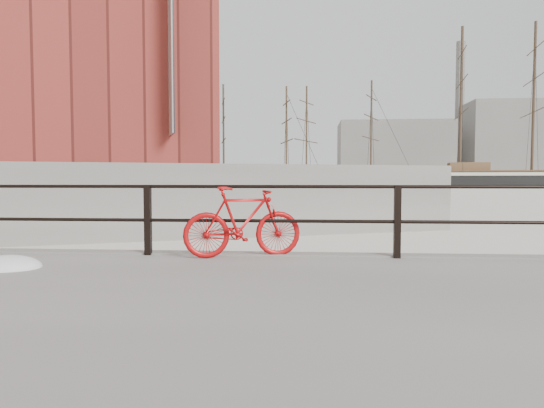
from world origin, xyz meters
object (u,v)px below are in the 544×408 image
(schooner_left, at_px, (255,188))
(workboat_near, at_px, (45,199))
(barque_black, at_px, (531,186))
(schooner_mid, at_px, (338,187))
(workboat_far, at_px, (124,191))
(bicycle, at_px, (243,222))

(schooner_left, relative_size, workboat_near, 2.02)
(barque_black, distance_m, workboat_near, 86.63)
(schooner_mid, height_order, workboat_far, schooner_mid)
(schooner_mid, bearing_deg, barque_black, 35.35)
(barque_black, height_order, workboat_near, barque_black)
(bicycle, relative_size, schooner_left, 0.07)
(barque_black, xyz_separation_m, schooner_mid, (-36.80, -8.99, 0.00))
(bicycle, height_order, workboat_near, workboat_near)
(schooner_left, bearing_deg, barque_black, 6.48)
(bicycle, relative_size, barque_black, 0.03)
(workboat_far, bearing_deg, schooner_mid, 45.48)
(schooner_left, height_order, workboat_near, schooner_left)
(schooner_mid, bearing_deg, schooner_left, -123.97)
(schooner_mid, distance_m, workboat_far, 40.81)
(barque_black, height_order, schooner_mid, barque_black)
(workboat_near, height_order, workboat_far, same)
(bicycle, distance_m, schooner_left, 70.40)
(barque_black, xyz_separation_m, workboat_far, (-63.12, -40.18, 0.00))
(bicycle, height_order, barque_black, barque_black)
(bicycle, distance_m, schooner_mid, 79.44)
(bicycle, distance_m, barque_black, 97.96)
(workboat_near, distance_m, workboat_far, 22.31)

